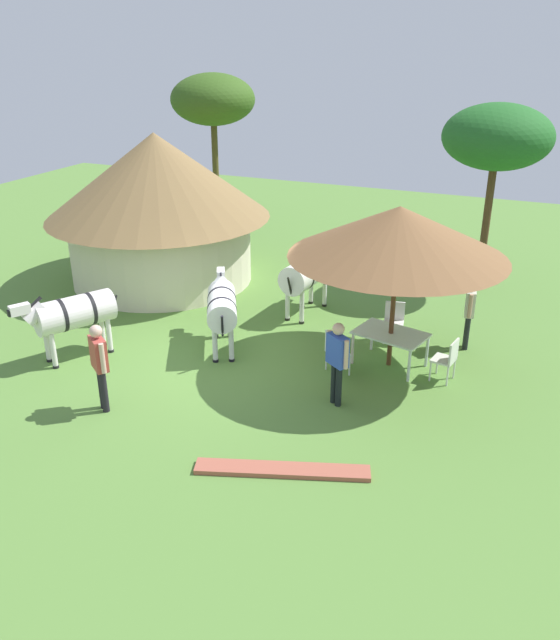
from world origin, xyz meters
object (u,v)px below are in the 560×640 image
Objects in this scene: guest_behind_table at (337,356)px; acacia_tree_left_background at (213,100)px; thatched_hut at (158,202)px; acacia_tree_right_background at (497,138)px; standing_watcher at (99,360)px; zebra_by_umbrella at (308,272)px; patio_chair_near_hut at (448,357)px; zebra_nearest_camera at (222,305)px; patio_dining_table at (391,336)px; shade_umbrella at (399,232)px; zebra_toward_hut at (72,314)px; patio_chair_near_lawn at (394,319)px; patio_chair_west_end at (334,350)px; guest_beside_umbrella at (470,308)px.

acacia_tree_left_background is (-7.62, 9.59, 3.43)m from guest_behind_table.
thatched_hut is 1.15× the size of acacia_tree_left_background.
thatched_hut is 1.25× the size of acacia_tree_right_background.
thatched_hut is 7.14m from standing_watcher.
patio_chair_near_hut is at bearing -23.56° from zebra_by_umbrella.
zebra_nearest_camera is at bearing 105.56° from patio_chair_near_hut.
zebra_by_umbrella is (1.01, 2.62, 0.05)m from zebra_nearest_camera.
zebra_by_umbrella reaches higher than patio_dining_table.
acacia_tree_left_background reaches higher than zebra_by_umbrella.
thatched_hut is 1.40× the size of shade_umbrella.
zebra_by_umbrella reaches higher than zebra_toward_hut.
thatched_hut is at bearing 82.03° from patio_chair_near_hut.
shade_umbrella is at bearing 90.00° from patio_chair_near_lawn.
guest_behind_table is at bearing -19.98° from patio_chair_west_end.
patio_chair_near_lawn is (-0.22, 1.23, -2.38)m from shade_umbrella.
guest_beside_umbrella is 5.07m from acacia_tree_right_background.
guest_behind_table reaches higher than patio_chair_near_lawn.
zebra_toward_hut is at bearing 177.36° from standing_watcher.
patio_chair_west_end is at bearing -49.56° from acacia_tree_left_background.
shade_umbrella is at bearing 90.00° from patio_chair_near_hut.
patio_chair_near_hut is at bearing -10.73° from shade_umbrella.
acacia_tree_left_background reaches higher than acacia_tree_right_background.
acacia_tree_left_background is at bearing 60.74° from patio_chair_near_hut.
zebra_nearest_camera reaches higher than patio_dining_table.
zebra_by_umbrella is (-2.60, 1.98, -1.83)m from shade_umbrella.
zebra_toward_hut is (-5.32, -1.49, 0.51)m from patio_chair_west_end.
acacia_tree_left_background reaches higher than guest_beside_umbrella.
acacia_tree_left_background reaches higher than guest_behind_table.
patio_chair_west_end is (-0.95, -0.81, -2.38)m from shade_umbrella.
guest_behind_table reaches higher than zebra_nearest_camera.
guest_beside_umbrella reaches higher than patio_dining_table.
shade_umbrella is 0.89× the size of acacia_tree_right_background.
patio_chair_near_hut is at bearing 69.35° from standing_watcher.
acacia_tree_right_background is (-0.11, 5.72, 3.50)m from patio_chair_near_hut.
patio_chair_near_lawn is 0.18× the size of acacia_tree_right_background.
patio_dining_table is at bearing 77.78° from standing_watcher.
guest_behind_table is at bearing 74.34° from patio_chair_near_lawn.
zebra_nearest_camera is at bearing 112.58° from standing_watcher.
thatched_hut is 8.99m from acacia_tree_right_background.
guest_beside_umbrella is at bearing -5.35° from zebra_nearest_camera.
guest_behind_table reaches higher than zebra_by_umbrella.
patio_dining_table is 0.33× the size of acacia_tree_right_background.
patio_chair_near_hut is 1.00× the size of patio_chair_near_lawn.
acacia_tree_left_background reaches higher than shade_umbrella.
standing_watcher reaches higher than patio_chair_near_lawn.
patio_chair_near_hut is (1.23, -0.23, -2.38)m from shade_umbrella.
acacia_tree_right_background reaches higher than patio_chair_near_hut.
thatched_hut reaches higher than zebra_by_umbrella.
patio_chair_near_lawn is at bearing 100.21° from shade_umbrella.
patio_chair_near_hut is (8.45, -2.86, -1.71)m from thatched_hut.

